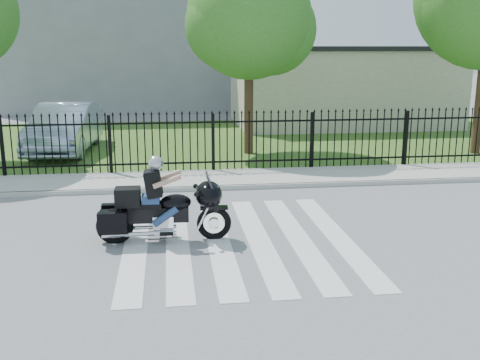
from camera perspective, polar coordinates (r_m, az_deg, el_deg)
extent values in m
plane|color=slate|center=(11.14, -0.15, -6.17)|extent=(120.00, 120.00, 0.00)
cube|color=#ADAAA3|center=(15.90, -2.42, 0.09)|extent=(40.00, 2.00, 0.12)
cube|color=#ADAAA3|center=(14.93, -2.08, -0.80)|extent=(40.00, 0.12, 0.12)
cube|color=#2D511B|center=(22.76, -3.96, 4.04)|extent=(40.00, 12.00, 0.02)
cube|color=black|center=(16.81, -2.73, 1.84)|extent=(26.00, 0.04, 0.05)
cube|color=black|center=(16.61, -2.77, 5.90)|extent=(26.00, 0.04, 0.05)
cylinder|color=#382316|center=(19.68, 0.89, 8.66)|extent=(0.32, 0.32, 4.16)
sphere|color=#326A1E|center=(19.63, 0.92, 16.24)|extent=(4.20, 4.20, 4.20)
cube|color=beige|center=(27.76, 10.21, 9.20)|extent=(10.00, 6.00, 3.50)
cube|color=black|center=(27.69, 10.38, 13.02)|extent=(10.20, 6.20, 0.20)
cube|color=gray|center=(36.51, -10.46, 16.87)|extent=(15.00, 10.00, 12.00)
torus|color=black|center=(11.15, -2.65, -4.40)|extent=(0.69, 0.15, 0.69)
torus|color=black|center=(11.21, -12.61, -4.61)|extent=(0.73, 0.17, 0.72)
cube|color=black|center=(11.08, -8.58, -3.47)|extent=(1.30, 0.27, 0.30)
ellipsoid|color=black|center=(11.00, -6.56, -2.29)|extent=(0.63, 0.41, 0.33)
cube|color=black|center=(11.04, -9.65, -2.55)|extent=(0.65, 0.33, 0.10)
cube|color=silver|center=(11.12, -7.78, -4.28)|extent=(0.40, 0.31, 0.30)
ellipsoid|color=black|center=(10.97, -3.20, -1.50)|extent=(0.55, 0.73, 0.54)
cube|color=black|center=(11.02, -11.33, -1.69)|extent=(0.49, 0.39, 0.36)
cube|color=navy|center=(11.00, -9.05, -1.94)|extent=(0.35, 0.31, 0.18)
sphere|color=#B6B7BE|center=(10.82, -8.56, 1.72)|extent=(0.29, 0.29, 0.29)
imported|color=#A3B3CE|center=(21.02, -17.37, 5.07)|extent=(2.11, 5.31, 1.72)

